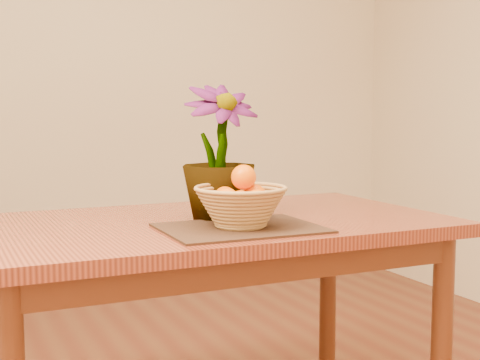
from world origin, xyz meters
name	(u,v)px	position (x,y,z in m)	size (l,w,h in m)	color
wall_back	(77,61)	(0.00, 2.25, 1.35)	(4.00, 0.02, 2.70)	beige
table	(212,248)	(0.00, 0.30, 0.66)	(1.40, 0.80, 0.75)	maroon
placemat	(241,228)	(0.01, 0.11, 0.75)	(0.43, 0.32, 0.01)	#382014
wicker_basket	(241,208)	(0.01, 0.11, 0.81)	(0.26, 0.26, 0.11)	tan
orange_pile	(241,195)	(0.01, 0.12, 0.85)	(0.18, 0.17, 0.13)	#FF6404
potted_plant	(219,152)	(0.02, 0.30, 0.95)	(0.23, 0.23, 0.41)	#1D4F16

